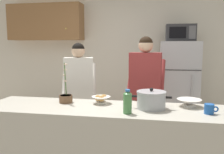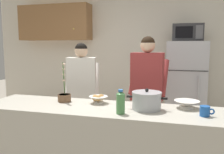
% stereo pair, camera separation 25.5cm
% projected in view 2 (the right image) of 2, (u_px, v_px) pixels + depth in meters
% --- Properties ---
extents(back_wall_unit, '(6.00, 0.48, 2.60)m').
position_uv_depth(back_wall_unit, '(123.00, 53.00, 4.66)').
color(back_wall_unit, silver).
rests_on(back_wall_unit, ground).
extents(kitchen_island, '(2.57, 0.68, 0.92)m').
position_uv_depth(kitchen_island, '(99.00, 149.00, 2.56)').
color(kitchen_island, '#BCB7A8').
rests_on(kitchen_island, ground).
extents(refrigerator, '(0.64, 0.68, 1.63)m').
position_uv_depth(refrigerator, '(185.00, 90.00, 4.03)').
color(refrigerator, '#B7BABF').
rests_on(refrigerator, ground).
extents(microwave, '(0.48, 0.37, 0.28)m').
position_uv_depth(microwave, '(188.00, 33.00, 3.89)').
color(microwave, '#2D2D30').
rests_on(microwave, refrigerator).
extents(person_near_pot, '(0.56, 0.50, 1.60)m').
position_uv_depth(person_near_pot, '(82.00, 85.00, 3.45)').
color(person_near_pot, black).
rests_on(person_near_pot, ground).
extents(person_by_sink, '(0.54, 0.45, 1.69)m').
position_uv_depth(person_by_sink, '(147.00, 83.00, 3.23)').
color(person_by_sink, '#726656').
rests_on(person_by_sink, ground).
extents(cooking_pot, '(0.41, 0.30, 0.22)m').
position_uv_depth(cooking_pot, '(147.00, 101.00, 2.40)').
color(cooking_pot, '#ADAFB5').
rests_on(cooking_pot, kitchen_island).
extents(coffee_mug, '(0.13, 0.09, 0.10)m').
position_uv_depth(coffee_mug, '(205.00, 111.00, 2.17)').
color(coffee_mug, '#1E59B2').
rests_on(coffee_mug, kitchen_island).
extents(bread_bowl, '(0.21, 0.21, 0.10)m').
position_uv_depth(bread_bowl, '(98.00, 99.00, 2.65)').
color(bread_bowl, white).
rests_on(bread_bowl, kitchen_island).
extents(empty_bowl, '(0.26, 0.26, 0.08)m').
position_uv_depth(empty_bowl, '(187.00, 104.00, 2.44)').
color(empty_bowl, white).
rests_on(empty_bowl, kitchen_island).
extents(bottle_near_edge, '(0.08, 0.08, 0.23)m').
position_uv_depth(bottle_near_edge, '(121.00, 102.00, 2.24)').
color(bottle_near_edge, '#4C8C4C').
rests_on(bottle_near_edge, kitchen_island).
extents(potted_orchid, '(0.15, 0.15, 0.46)m').
position_uv_depth(potted_orchid, '(64.00, 96.00, 2.74)').
color(potted_orchid, brown).
rests_on(potted_orchid, kitchen_island).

